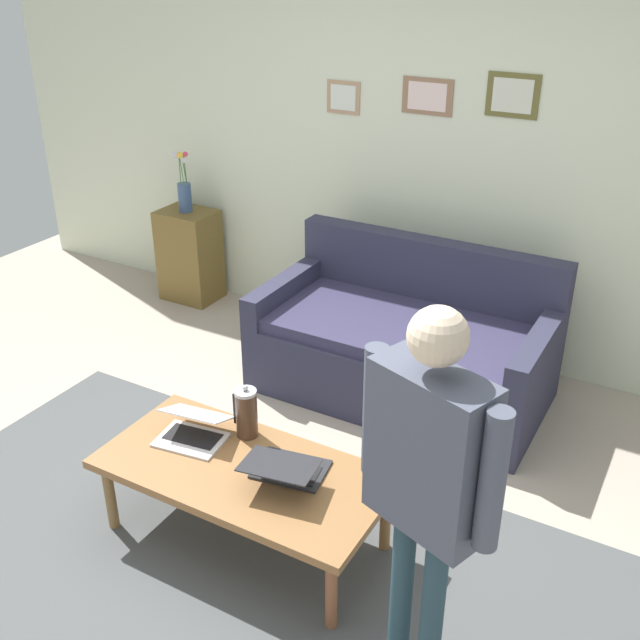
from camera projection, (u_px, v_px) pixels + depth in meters
ground_plane at (245, 523)px, 3.59m from camera, size 7.68×7.68×0.00m
area_rug at (235, 549)px, 3.43m from camera, size 3.42×1.75×0.01m
back_wall at (435, 147)px, 4.69m from camera, size 7.04×0.11×2.70m
couch at (405, 346)px, 4.54m from camera, size 1.72×0.91×0.88m
coffee_table at (243, 474)px, 3.34m from camera, size 1.32×0.64×0.41m
laptop_left at (287, 468)px, 3.25m from camera, size 0.37×0.40×0.14m
laptop_center at (193, 430)px, 3.51m from camera, size 0.35×0.32×0.15m
french_press at (246, 413)px, 3.49m from camera, size 0.12×0.10×0.28m
side_shelf at (190, 255)px, 5.73m from camera, size 0.42×0.32×0.71m
flower_vase at (184, 192)px, 5.50m from camera, size 0.11×0.10×0.46m
person_standing at (427, 470)px, 2.35m from camera, size 0.55×0.30×1.58m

